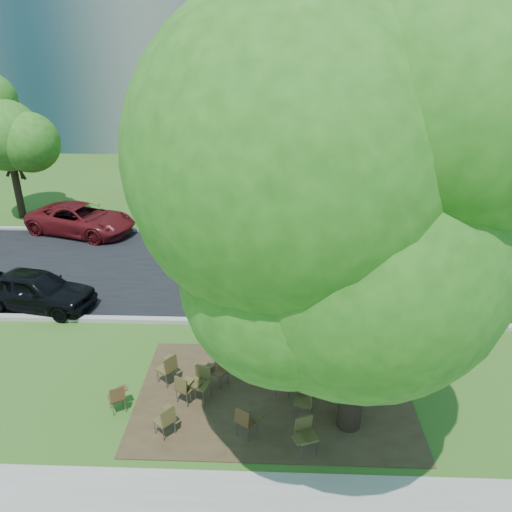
{
  "coord_description": "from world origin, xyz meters",
  "views": [
    {
      "loc": [
        0.93,
        -10.83,
        8.51
      ],
      "look_at": [
        0.36,
        4.07,
        1.93
      ],
      "focal_mm": 35.0,
      "sensor_mm": 36.0,
      "label": 1
    }
  ],
  "objects_px": {
    "chair_5": "(305,432)",
    "chair_10": "(249,361)",
    "chair_6": "(306,398)",
    "chair_12": "(328,372)",
    "bg_car_red": "(81,219)",
    "chair_0": "(118,396)",
    "chair_1": "(185,387)",
    "school_bus": "(462,240)",
    "chair_2": "(166,418)",
    "chair_9": "(219,367)",
    "main_tree": "(371,180)",
    "chair_7": "(360,390)",
    "black_car": "(36,290)",
    "chair_4": "(246,419)",
    "chair_13": "(334,370)",
    "chair_11": "(282,380)",
    "chair_3": "(200,380)",
    "chair_8": "(168,366)"
  },
  "relations": [
    {
      "from": "school_bus",
      "to": "chair_0",
      "type": "distance_m",
      "value": 12.84
    },
    {
      "from": "chair_0",
      "to": "chair_10",
      "type": "distance_m",
      "value": 3.48
    },
    {
      "from": "chair_0",
      "to": "chair_1",
      "type": "distance_m",
      "value": 1.63
    },
    {
      "from": "school_bus",
      "to": "black_car",
      "type": "xyz_separation_m",
      "value": [
        -14.78,
        -2.22,
        -1.13
      ]
    },
    {
      "from": "chair_7",
      "to": "black_car",
      "type": "height_order",
      "value": "black_car"
    },
    {
      "from": "main_tree",
      "to": "bg_car_red",
      "type": "relative_size",
      "value": 1.89
    },
    {
      "from": "chair_6",
      "to": "chair_10",
      "type": "height_order",
      "value": "chair_6"
    },
    {
      "from": "chair_1",
      "to": "chair_10",
      "type": "xyz_separation_m",
      "value": [
        1.54,
        1.17,
        -0.01
      ]
    },
    {
      "from": "chair_2",
      "to": "chair_3",
      "type": "relative_size",
      "value": 0.88
    },
    {
      "from": "chair_13",
      "to": "bg_car_red",
      "type": "relative_size",
      "value": 0.18
    },
    {
      "from": "chair_6",
      "to": "chair_12",
      "type": "distance_m",
      "value": 1.18
    },
    {
      "from": "chair_4",
      "to": "chair_7",
      "type": "xyz_separation_m",
      "value": [
        2.75,
        1.08,
        0.03
      ]
    },
    {
      "from": "main_tree",
      "to": "chair_6",
      "type": "relative_size",
      "value": 10.44
    },
    {
      "from": "chair_9",
      "to": "chair_12",
      "type": "distance_m",
      "value": 2.83
    },
    {
      "from": "chair_2",
      "to": "chair_6",
      "type": "distance_m",
      "value": 3.32
    },
    {
      "from": "school_bus",
      "to": "chair_0",
      "type": "xyz_separation_m",
      "value": [
        -10.53,
        -7.23,
        -1.34
      ]
    },
    {
      "from": "chair_0",
      "to": "bg_car_red",
      "type": "height_order",
      "value": "bg_car_red"
    },
    {
      "from": "school_bus",
      "to": "chair_6",
      "type": "bearing_deg",
      "value": -121.73
    },
    {
      "from": "chair_5",
      "to": "chair_9",
      "type": "relative_size",
      "value": 1.04
    },
    {
      "from": "main_tree",
      "to": "chair_3",
      "type": "distance_m",
      "value": 6.58
    },
    {
      "from": "chair_2",
      "to": "bg_car_red",
      "type": "xyz_separation_m",
      "value": [
        -6.58,
        12.78,
        0.19
      ]
    },
    {
      "from": "chair_5",
      "to": "chair_10",
      "type": "bearing_deg",
      "value": -83.9
    },
    {
      "from": "chair_3",
      "to": "chair_11",
      "type": "distance_m",
      "value": 2.09
    },
    {
      "from": "chair_12",
      "to": "chair_5",
      "type": "bearing_deg",
      "value": 24.08
    },
    {
      "from": "chair_1",
      "to": "chair_12",
      "type": "distance_m",
      "value": 3.66
    },
    {
      "from": "chair_10",
      "to": "bg_car_red",
      "type": "xyz_separation_m",
      "value": [
        -8.36,
        10.5,
        0.19
      ]
    },
    {
      "from": "chair_9",
      "to": "main_tree",
      "type": "bearing_deg",
      "value": -169.57
    },
    {
      "from": "chair_9",
      "to": "chair_11",
      "type": "xyz_separation_m",
      "value": [
        1.65,
        -0.46,
        -0.01
      ]
    },
    {
      "from": "chair_6",
      "to": "chair_12",
      "type": "bearing_deg",
      "value": -20.76
    },
    {
      "from": "chair_0",
      "to": "chair_4",
      "type": "relative_size",
      "value": 0.92
    },
    {
      "from": "black_car",
      "to": "bg_car_red",
      "type": "distance_m",
      "value": 7.07
    },
    {
      "from": "chair_7",
      "to": "chair_9",
      "type": "height_order",
      "value": "chair_7"
    },
    {
      "from": "chair_4",
      "to": "chair_10",
      "type": "distance_m",
      "value": 2.25
    },
    {
      "from": "chair_0",
      "to": "chair_11",
      "type": "bearing_deg",
      "value": -21.58
    },
    {
      "from": "chair_10",
      "to": "chair_0",
      "type": "bearing_deg",
      "value": -76.4
    },
    {
      "from": "chair_5",
      "to": "chair_7",
      "type": "bearing_deg",
      "value": -155.53
    },
    {
      "from": "chair_2",
      "to": "chair_6",
      "type": "height_order",
      "value": "chair_6"
    },
    {
      "from": "chair_10",
      "to": "chair_13",
      "type": "bearing_deg",
      "value": 67.92
    },
    {
      "from": "chair_6",
      "to": "chair_13",
      "type": "distance_m",
      "value": 1.38
    },
    {
      "from": "chair_6",
      "to": "chair_8",
      "type": "relative_size",
      "value": 1.02
    },
    {
      "from": "chair_0",
      "to": "chair_2",
      "type": "distance_m",
      "value": 1.56
    },
    {
      "from": "chair_13",
      "to": "chair_6",
      "type": "bearing_deg",
      "value": -116.18
    },
    {
      "from": "chair_1",
      "to": "chair_11",
      "type": "relative_size",
      "value": 1.0
    },
    {
      "from": "main_tree",
      "to": "chair_8",
      "type": "bearing_deg",
      "value": 162.82
    },
    {
      "from": "chair_0",
      "to": "chair_11",
      "type": "height_order",
      "value": "chair_11"
    },
    {
      "from": "chair_4",
      "to": "chair_13",
      "type": "xyz_separation_m",
      "value": [
        2.2,
        1.85,
        0.05
      ]
    },
    {
      "from": "school_bus",
      "to": "chair_11",
      "type": "xyz_separation_m",
      "value": [
        -6.5,
        -6.52,
        -1.3
      ]
    },
    {
      "from": "chair_2",
      "to": "chair_8",
      "type": "bearing_deg",
      "value": 50.81
    },
    {
      "from": "chair_12",
      "to": "bg_car_red",
      "type": "relative_size",
      "value": 0.19
    },
    {
      "from": "chair_6",
      "to": "chair_13",
      "type": "relative_size",
      "value": 1.0
    }
  ]
}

